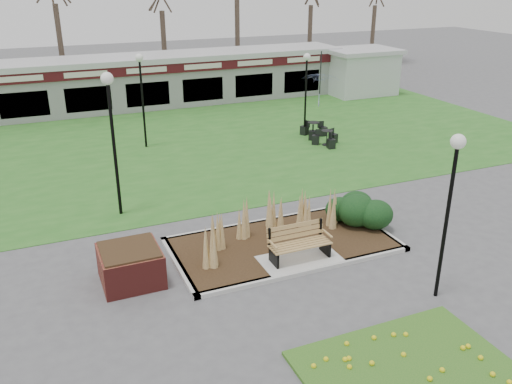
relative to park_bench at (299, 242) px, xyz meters
name	(u,v)px	position (x,y,z in m)	size (l,w,h in m)	color
ground	(302,265)	(0.00, -0.25, -0.59)	(100.00, 100.00, 0.00)	#515154
lawn	(181,143)	(0.00, 11.75, -0.58)	(34.00, 16.00, 0.02)	#286720
flower_bed	(410,370)	(0.00, -4.85, -0.52)	(4.20, 3.00, 0.16)	#23601B
planting_bed	(319,225)	(1.27, 1.10, -0.22)	(6.75, 3.40, 1.27)	black
park_bench	(299,242)	(0.00, 0.00, 0.00)	(1.70, 0.66, 0.93)	#A9874C
brick_planter	(131,265)	(-4.40, 0.75, -0.11)	(1.50, 1.50, 0.95)	maroon
food_pavilion	(142,81)	(0.00, 19.71, 0.89)	(24.60, 3.40, 2.90)	#959598
service_hut	(360,71)	(13.50, 17.75, 0.86)	(4.40, 3.40, 2.83)	silver
lamp_post_near_left	(452,182)	(2.34, -2.83, 2.41)	(0.34, 0.34, 4.12)	black
lamp_post_mid_left	(141,80)	(-1.58, 11.86, 2.42)	(0.34, 0.34, 4.13)	black
lamp_post_mid_right	(111,113)	(-3.92, 5.04, 2.78)	(0.38, 0.38, 4.62)	black
lamp_post_far_right	(306,77)	(5.81, 10.66, 2.25)	(0.32, 0.32, 3.89)	black
bistro_set_c	(313,132)	(6.10, 10.32, -0.33)	(1.19, 1.33, 0.71)	black
bistro_set_d	(327,140)	(6.02, 8.90, -0.34)	(1.29, 1.20, 0.69)	black
patio_umbrella	(320,90)	(8.00, 13.19, 0.97)	(2.23, 2.27, 2.45)	black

